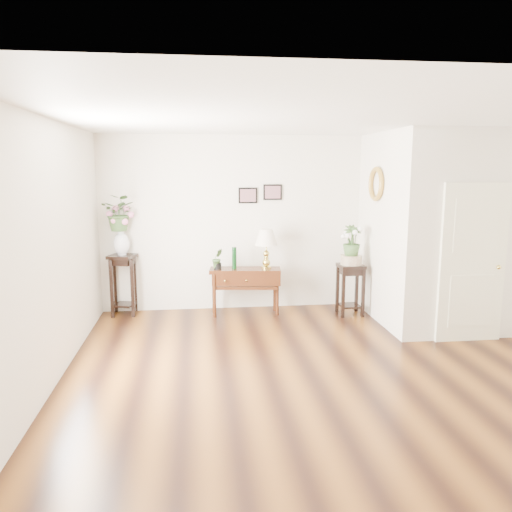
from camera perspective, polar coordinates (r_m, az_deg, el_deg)
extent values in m
cube|color=brown|center=(5.90, 8.43, -12.81)|extent=(6.00, 5.50, 0.02)
cube|color=white|center=(5.47, 9.20, 15.35)|extent=(6.00, 5.50, 0.02)
cube|color=silver|center=(8.18, 3.61, 3.80)|extent=(6.00, 0.02, 2.80)
cube|color=silver|center=(3.03, 23.02, -7.63)|extent=(6.00, 0.02, 2.80)
cube|color=silver|center=(5.53, -22.72, 0.08)|extent=(0.02, 5.50, 2.80)
cube|color=silver|center=(7.93, 20.06, 3.03)|extent=(1.80, 1.95, 2.80)
cube|color=white|center=(7.11, 23.51, -0.79)|extent=(0.90, 0.05, 2.10)
cube|color=black|center=(8.03, -0.93, 6.93)|extent=(0.30, 0.02, 0.25)
cube|color=black|center=(8.08, 1.91, 7.30)|extent=(0.30, 0.02, 0.25)
torus|color=gold|center=(7.62, 13.54, 8.00)|extent=(0.07, 0.51, 0.51)
cube|color=#35170F|center=(7.87, -1.24, -4.06)|extent=(1.14, 0.49, 0.73)
cube|color=#CDB952|center=(7.77, 1.18, 1.15)|extent=(0.37, 0.37, 0.62)
cylinder|color=black|center=(7.74, -2.50, -0.24)|extent=(0.09, 0.09, 0.34)
imported|color=#395D2D|center=(7.73, -4.43, -0.41)|extent=(0.20, 0.18, 0.30)
cube|color=black|center=(8.10, -14.91, -3.20)|extent=(0.46, 0.46, 0.95)
imported|color=#395D2D|center=(7.92, -15.28, 5.00)|extent=(0.62, 0.58, 0.56)
cube|color=black|center=(7.98, 10.71, -3.79)|extent=(0.38, 0.38, 0.80)
cylinder|color=#B8AD93|center=(7.88, 10.82, -0.39)|extent=(0.42, 0.42, 0.15)
imported|color=#395D2D|center=(7.84, 10.89, 1.68)|extent=(0.31, 0.31, 0.50)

